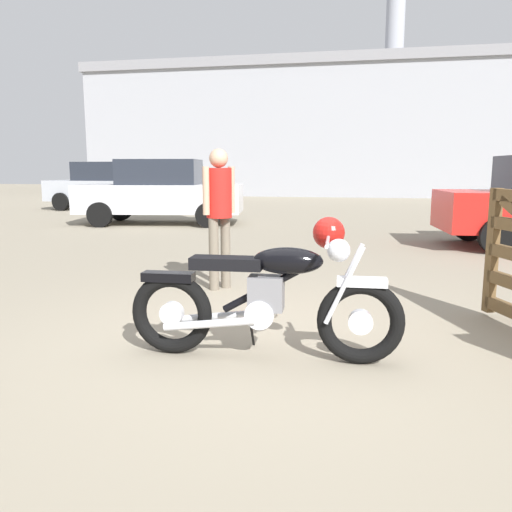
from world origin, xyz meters
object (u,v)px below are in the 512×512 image
bystander (219,204)px  pale_sedan_back (161,192)px  vintage_motorcycle (271,295)px  silver_sedan_mid (108,186)px

bystander → pale_sedan_back: bearing=152.6°
bystander → vintage_motorcycle: bearing=-29.4°
silver_sedan_mid → vintage_motorcycle: bearing=-55.8°
vintage_motorcycle → silver_sedan_mid: size_ratio=0.49×
vintage_motorcycle → pale_sedan_back: bearing=114.0°
vintage_motorcycle → silver_sedan_mid: silver_sedan_mid is taller
vintage_motorcycle → bystander: bearing=112.5°
vintage_motorcycle → bystander: 2.44m
vintage_motorcycle → pale_sedan_back: (-4.70, 9.01, 0.34)m
vintage_motorcycle → bystander: (-1.04, 2.14, 0.53)m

